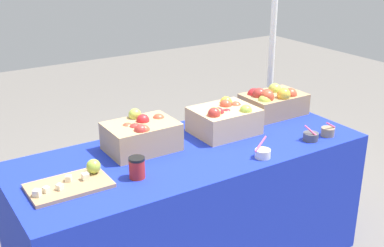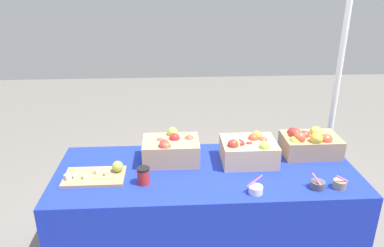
{
  "view_description": "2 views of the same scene",
  "coord_description": "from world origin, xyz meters",
  "px_view_note": "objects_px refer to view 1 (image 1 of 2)",
  "views": [
    {
      "loc": [
        -1.28,
        -2.02,
        1.81
      ],
      "look_at": [
        0.01,
        -0.0,
        0.89
      ],
      "focal_mm": 46.33,
      "sensor_mm": 36.0,
      "label": 1
    },
    {
      "loc": [
        -0.22,
        -2.06,
        1.9
      ],
      "look_at": [
        -0.09,
        0.06,
        1.03
      ],
      "focal_mm": 34.82,
      "sensor_mm": 36.0,
      "label": 2
    }
  ],
  "objects_px": {
    "coffee_cup": "(137,168)",
    "sample_bowl_mid": "(328,132)",
    "tent_pole": "(272,40)",
    "apple_crate_left": "(273,101)",
    "apple_crate_middle": "(224,119)",
    "sample_bowl_far": "(263,153)",
    "apple_crate_right": "(141,135)",
    "cutting_board_front": "(73,182)",
    "sample_bowl_near": "(311,136)"
  },
  "relations": [
    {
      "from": "sample_bowl_mid",
      "to": "coffee_cup",
      "type": "height_order",
      "value": "coffee_cup"
    },
    {
      "from": "sample_bowl_far",
      "to": "tent_pole",
      "type": "relative_size",
      "value": 0.05
    },
    {
      "from": "apple_crate_right",
      "to": "coffee_cup",
      "type": "xyz_separation_m",
      "value": [
        -0.16,
        -0.28,
        -0.03
      ]
    },
    {
      "from": "apple_crate_middle",
      "to": "sample_bowl_far",
      "type": "bearing_deg",
      "value": -94.93
    },
    {
      "from": "sample_bowl_far",
      "to": "coffee_cup",
      "type": "bearing_deg",
      "value": 167.33
    },
    {
      "from": "apple_crate_left",
      "to": "apple_crate_right",
      "type": "bearing_deg",
      "value": -177.37
    },
    {
      "from": "apple_crate_middle",
      "to": "sample_bowl_mid",
      "type": "xyz_separation_m",
      "value": [
        0.46,
        -0.35,
        -0.06
      ]
    },
    {
      "from": "cutting_board_front",
      "to": "tent_pole",
      "type": "height_order",
      "value": "tent_pole"
    },
    {
      "from": "sample_bowl_near",
      "to": "sample_bowl_mid",
      "type": "height_order",
      "value": "sample_bowl_mid"
    },
    {
      "from": "apple_crate_left",
      "to": "cutting_board_front",
      "type": "distance_m",
      "value": 1.41
    },
    {
      "from": "apple_crate_middle",
      "to": "sample_bowl_near",
      "type": "bearing_deg",
      "value": -45.98
    },
    {
      "from": "sample_bowl_far",
      "to": "coffee_cup",
      "type": "height_order",
      "value": "coffee_cup"
    },
    {
      "from": "sample_bowl_far",
      "to": "coffee_cup",
      "type": "xyz_separation_m",
      "value": [
        -0.64,
        0.14,
        0.03
      ]
    },
    {
      "from": "sample_bowl_mid",
      "to": "tent_pole",
      "type": "xyz_separation_m",
      "value": [
        0.29,
        0.83,
        0.34
      ]
    },
    {
      "from": "apple_crate_left",
      "to": "coffee_cup",
      "type": "relative_size",
      "value": 3.65
    },
    {
      "from": "apple_crate_left",
      "to": "tent_pole",
      "type": "distance_m",
      "value": 0.58
    },
    {
      "from": "sample_bowl_near",
      "to": "cutting_board_front",
      "type": "bearing_deg",
      "value": 171.22
    },
    {
      "from": "cutting_board_front",
      "to": "apple_crate_left",
      "type": "bearing_deg",
      "value": 9.51
    },
    {
      "from": "sample_bowl_mid",
      "to": "sample_bowl_near",
      "type": "bearing_deg",
      "value": 177.85
    },
    {
      "from": "apple_crate_right",
      "to": "coffee_cup",
      "type": "bearing_deg",
      "value": -120.83
    },
    {
      "from": "apple_crate_right",
      "to": "cutting_board_front",
      "type": "distance_m",
      "value": 0.49
    },
    {
      "from": "sample_bowl_far",
      "to": "apple_crate_right",
      "type": "bearing_deg",
      "value": 138.5
    },
    {
      "from": "apple_crate_middle",
      "to": "sample_bowl_far",
      "type": "distance_m",
      "value": 0.38
    },
    {
      "from": "apple_crate_right",
      "to": "cutting_board_front",
      "type": "xyz_separation_m",
      "value": [
        -0.45,
        -0.19,
        -0.07
      ]
    },
    {
      "from": "apple_crate_left",
      "to": "sample_bowl_mid",
      "type": "xyz_separation_m",
      "value": [
        0.02,
        -0.44,
        -0.06
      ]
    },
    {
      "from": "apple_crate_middle",
      "to": "sample_bowl_near",
      "type": "relative_size",
      "value": 3.87
    },
    {
      "from": "sample_bowl_mid",
      "to": "sample_bowl_far",
      "type": "relative_size",
      "value": 0.93
    },
    {
      "from": "apple_crate_right",
      "to": "sample_bowl_mid",
      "type": "relative_size",
      "value": 3.83
    },
    {
      "from": "apple_crate_left",
      "to": "sample_bowl_mid",
      "type": "relative_size",
      "value": 3.95
    },
    {
      "from": "tent_pole",
      "to": "apple_crate_left",
      "type": "bearing_deg",
      "value": -128.62
    },
    {
      "from": "apple_crate_left",
      "to": "sample_bowl_far",
      "type": "relative_size",
      "value": 3.69
    },
    {
      "from": "apple_crate_right",
      "to": "sample_bowl_far",
      "type": "bearing_deg",
      "value": -41.5
    },
    {
      "from": "sample_bowl_near",
      "to": "coffee_cup",
      "type": "bearing_deg",
      "value": 173.58
    },
    {
      "from": "apple_crate_right",
      "to": "coffee_cup",
      "type": "height_order",
      "value": "apple_crate_right"
    },
    {
      "from": "coffee_cup",
      "to": "apple_crate_left",
      "type": "bearing_deg",
      "value": 16.03
    },
    {
      "from": "apple_crate_right",
      "to": "cutting_board_front",
      "type": "height_order",
      "value": "apple_crate_right"
    },
    {
      "from": "tent_pole",
      "to": "coffee_cup",
      "type": "bearing_deg",
      "value": -153.44
    },
    {
      "from": "coffee_cup",
      "to": "sample_bowl_mid",
      "type": "bearing_deg",
      "value": -5.94
    },
    {
      "from": "sample_bowl_near",
      "to": "tent_pole",
      "type": "height_order",
      "value": "tent_pole"
    },
    {
      "from": "sample_bowl_mid",
      "to": "coffee_cup",
      "type": "distance_m",
      "value": 1.14
    },
    {
      "from": "apple_crate_left",
      "to": "sample_bowl_near",
      "type": "height_order",
      "value": "apple_crate_left"
    },
    {
      "from": "sample_bowl_mid",
      "to": "coffee_cup",
      "type": "relative_size",
      "value": 0.92
    },
    {
      "from": "apple_crate_middle",
      "to": "sample_bowl_mid",
      "type": "relative_size",
      "value": 3.69
    },
    {
      "from": "cutting_board_front",
      "to": "sample_bowl_near",
      "type": "height_order",
      "value": "sample_bowl_near"
    },
    {
      "from": "apple_crate_middle",
      "to": "sample_bowl_far",
      "type": "relative_size",
      "value": 3.44
    },
    {
      "from": "apple_crate_left",
      "to": "sample_bowl_far",
      "type": "distance_m",
      "value": 0.66
    },
    {
      "from": "coffee_cup",
      "to": "tent_pole",
      "type": "height_order",
      "value": "tent_pole"
    },
    {
      "from": "apple_crate_left",
      "to": "apple_crate_right",
      "type": "relative_size",
      "value": 1.03
    },
    {
      "from": "apple_crate_middle",
      "to": "cutting_board_front",
      "type": "distance_m",
      "value": 0.97
    },
    {
      "from": "sample_bowl_near",
      "to": "sample_bowl_far",
      "type": "height_order",
      "value": "sample_bowl_far"
    }
  ]
}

